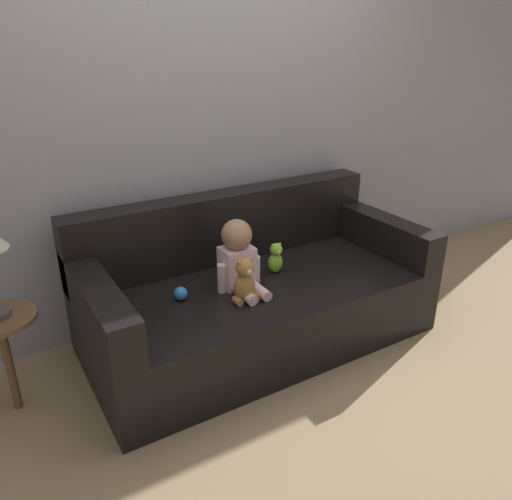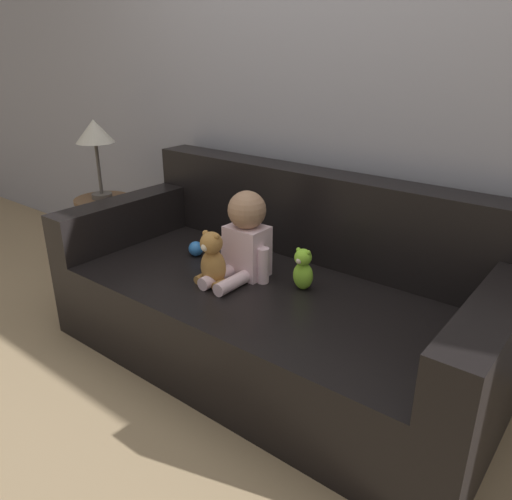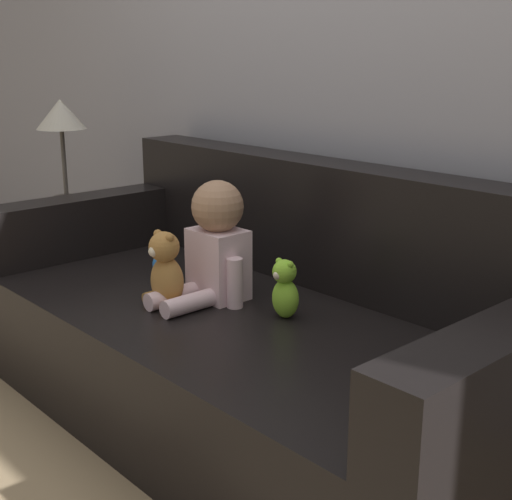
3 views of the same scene
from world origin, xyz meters
TOP-DOWN VIEW (x-y plane):
  - ground_plane at (0.00, 0.00)m, footprint 12.00×12.00m
  - wall_back at (0.00, 0.56)m, footprint 8.00×0.05m
  - couch at (0.00, 0.06)m, footprint 2.00×0.95m
  - person_baby at (-0.14, -0.01)m, footprint 0.27×0.34m
  - teddy_bear_brown at (-0.19, -0.16)m, footprint 0.15×0.11m
  - plush_toy_side at (0.14, 0.04)m, footprint 0.09×0.09m
  - toy_ball at (-0.48, 0.02)m, footprint 0.07×0.07m
  - side_table at (-1.35, 0.10)m, footprint 0.33×0.33m

SIDE VIEW (x-z plane):
  - ground_plane at x=0.00m, z-range 0.00..0.00m
  - couch at x=0.00m, z-range -0.13..0.70m
  - toy_ball at x=-0.48m, z-range 0.39..0.47m
  - plush_toy_side at x=0.14m, z-range 0.39..0.58m
  - teddy_bear_brown at x=-0.19m, z-range 0.39..0.63m
  - person_baby at x=-0.14m, z-range 0.38..0.77m
  - side_table at x=-1.35m, z-range 0.25..1.23m
  - wall_back at x=0.00m, z-range 0.00..2.60m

